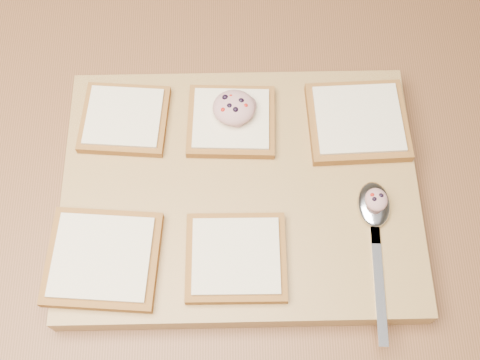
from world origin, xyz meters
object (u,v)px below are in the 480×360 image
object	(u,v)px
bread_far_center	(231,121)
spoon	(375,216)
tuna_salad_dollop	(234,107)
cutting_board	(240,191)

from	to	relation	value
bread_far_center	spoon	xyz separation A→B (m)	(0.17, -0.14, -0.00)
tuna_salad_dollop	cutting_board	bearing A→B (deg)	-86.53
cutting_board	tuna_salad_dollop	distance (m)	0.11
bread_far_center	spoon	size ratio (longest dim) A/B	0.58
cutting_board	spoon	bearing A→B (deg)	-15.55
cutting_board	bread_far_center	size ratio (longest dim) A/B	3.82
bread_far_center	tuna_salad_dollop	xyz separation A→B (m)	(0.00, 0.01, 0.02)
cutting_board	bread_far_center	distance (m)	0.09
cutting_board	tuna_salad_dollop	bearing A→B (deg)	93.47
bread_far_center	spoon	distance (m)	0.22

